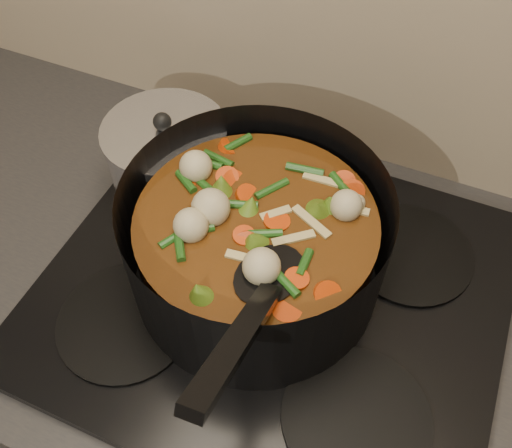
% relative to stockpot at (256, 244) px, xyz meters
% --- Properties ---
extents(counter, '(2.64, 0.64, 0.91)m').
position_rel_stockpot_xyz_m(counter, '(0.03, -0.01, -0.55)').
color(counter, brown).
rests_on(counter, ground).
extents(stovetop, '(0.62, 0.54, 0.03)m').
position_rel_stockpot_xyz_m(stovetop, '(0.03, -0.01, -0.09)').
color(stovetop, black).
rests_on(stovetop, counter).
extents(stockpot, '(0.38, 0.47, 0.25)m').
position_rel_stockpot_xyz_m(stockpot, '(0.00, 0.00, 0.00)').
color(stockpot, black).
rests_on(stockpot, stovetop).
extents(saucepan, '(0.18, 0.18, 0.15)m').
position_rel_stockpot_xyz_m(saucepan, '(-0.19, 0.10, -0.02)').
color(saucepan, silver).
rests_on(saucepan, stovetop).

